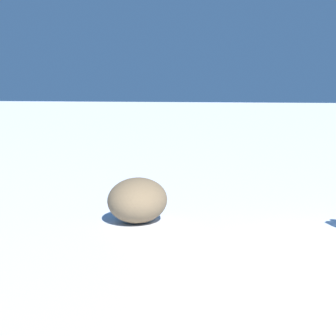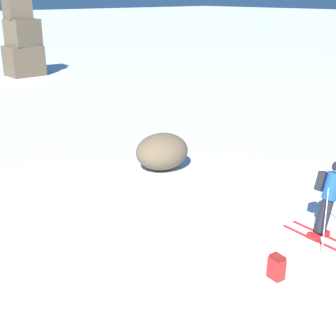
{
  "view_description": "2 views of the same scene",
  "coord_description": "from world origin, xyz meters",
  "px_view_note": "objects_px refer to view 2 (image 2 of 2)",
  "views": [
    {
      "loc": [
        -11.62,
        1.28,
        3.3
      ],
      "look_at": [
        1.63,
        4.99,
        1.4
      ],
      "focal_mm": 60.0,
      "sensor_mm": 36.0,
      "label": 1
    },
    {
      "loc": [
        -7.49,
        -4.86,
        5.23
      ],
      "look_at": [
        0.2,
        3.93,
        0.86
      ],
      "focal_mm": 50.0,
      "sensor_mm": 36.0,
      "label": 2
    }
  ],
  "objects_px": {
    "rock_pillar": "(22,40)",
    "exposed_boulder_1": "(162,151)",
    "skier": "(329,195)",
    "spare_backpack": "(276,267)"
  },
  "relations": [
    {
      "from": "skier",
      "to": "exposed_boulder_1",
      "type": "relative_size",
      "value": 1.02
    },
    {
      "from": "spare_backpack",
      "to": "rock_pillar",
      "type": "bearing_deg",
      "value": -8.05
    },
    {
      "from": "skier",
      "to": "rock_pillar",
      "type": "height_order",
      "value": "rock_pillar"
    },
    {
      "from": "rock_pillar",
      "to": "skier",
      "type": "bearing_deg",
      "value": -100.37
    },
    {
      "from": "skier",
      "to": "exposed_boulder_1",
      "type": "xyz_separation_m",
      "value": [
        -0.03,
        5.75,
        -0.41
      ]
    },
    {
      "from": "spare_backpack",
      "to": "exposed_boulder_1",
      "type": "relative_size",
      "value": 0.29
    },
    {
      "from": "skier",
      "to": "rock_pillar",
      "type": "bearing_deg",
      "value": 83.46
    },
    {
      "from": "skier",
      "to": "spare_backpack",
      "type": "distance_m",
      "value": 2.47
    },
    {
      "from": "spare_backpack",
      "to": "exposed_boulder_1",
      "type": "distance_m",
      "value": 6.56
    },
    {
      "from": "rock_pillar",
      "to": "exposed_boulder_1",
      "type": "height_order",
      "value": "rock_pillar"
    }
  ]
}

